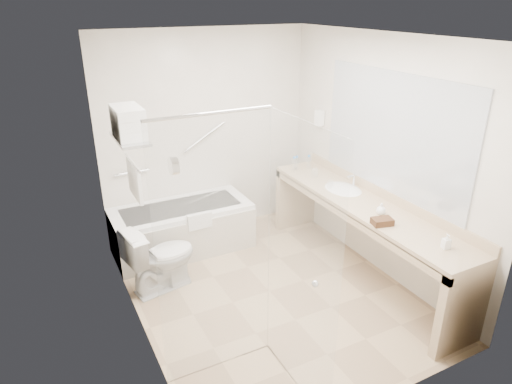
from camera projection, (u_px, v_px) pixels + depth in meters
name	position (u px, v px, depth m)	size (l,w,h in m)	color
floor	(269.00, 291.00, 4.71)	(3.20, 3.20, 0.00)	tan
ceiling	(273.00, 36.00, 3.73)	(2.60, 3.20, 0.10)	white
wall_back	(207.00, 136.00, 5.53)	(2.60, 0.10, 2.50)	beige
wall_front	(392.00, 260.00, 2.91)	(2.60, 0.10, 2.50)	beige
wall_left	(130.00, 205.00, 3.67)	(0.10, 3.20, 2.50)	beige
wall_right	(380.00, 158.00, 4.76)	(0.10, 3.20, 2.50)	beige
bathtub	(182.00, 228.00, 5.40)	(1.60, 0.73, 0.59)	white
grab_bar_short	(132.00, 172.00, 5.21)	(0.03, 0.03, 0.40)	silver
grab_bar_long	(204.00, 137.00, 5.47)	(0.03, 0.03, 0.60)	silver
shower_enclosure	(256.00, 259.00, 3.27)	(0.96, 0.91, 2.11)	silver
towel_shelf	(129.00, 132.00, 3.81)	(0.24, 0.55, 0.81)	silver
vanity_counter	(363.00, 221.00, 4.77)	(0.55, 2.70, 0.95)	tan
sink	(343.00, 191.00, 5.04)	(0.40, 0.52, 0.14)	white
faucet	(354.00, 180.00, 5.05)	(0.03, 0.03, 0.14)	silver
mirror	(392.00, 134.00, 4.52)	(0.02, 2.00, 1.20)	#A8ADB4
hairdryer_unit	(319.00, 118.00, 5.52)	(0.08, 0.10, 0.18)	white
toilet	(161.00, 258.00, 4.64)	(0.40, 0.72, 0.71)	white
amenity_basket	(382.00, 222.00, 4.22)	(0.19, 0.13, 0.06)	#3F2916
soap_bottle_a	(446.00, 245.00, 3.82)	(0.06, 0.13, 0.06)	white
soap_bottle_b	(381.00, 210.00, 4.42)	(0.09, 0.12, 0.09)	white
water_bottle_left	(309.00, 162.00, 5.60)	(0.05, 0.05, 0.17)	silver
water_bottle_mid	(294.00, 164.00, 5.53)	(0.05, 0.05, 0.18)	silver
water_bottle_right	(297.00, 163.00, 5.57)	(0.05, 0.05, 0.17)	silver
drinking_glass_near	(330.00, 185.00, 5.01)	(0.07, 0.07, 0.09)	silver
drinking_glass_far	(315.00, 173.00, 5.34)	(0.08, 0.08, 0.10)	silver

